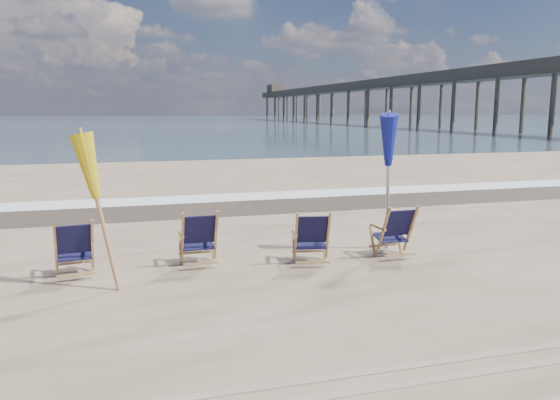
% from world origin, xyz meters
% --- Properties ---
extents(ocean, '(400.00, 400.00, 0.00)m').
position_xyz_m(ocean, '(0.00, 128.00, 0.00)').
color(ocean, '#384E5D').
rests_on(ocean, ground).
extents(surf_foam, '(200.00, 1.40, 0.01)m').
position_xyz_m(surf_foam, '(0.00, 8.30, 0.00)').
color(surf_foam, silver).
rests_on(surf_foam, ground).
extents(wet_sand_strip, '(200.00, 2.60, 0.00)m').
position_xyz_m(wet_sand_strip, '(0.00, 6.80, 0.00)').
color(wet_sand_strip, '#42362A').
rests_on(wet_sand_strip, ground).
extents(tire_tracks, '(80.00, 1.30, 0.01)m').
position_xyz_m(tire_tracks, '(0.00, -2.80, 0.01)').
color(tire_tracks, gray).
rests_on(tire_tracks, ground).
extents(beach_chair_0, '(0.63, 0.70, 0.88)m').
position_xyz_m(beach_chair_0, '(-2.99, 1.61, 0.44)').
color(beach_chair_0, black).
rests_on(beach_chair_0, ground).
extents(beach_chair_1, '(0.59, 0.66, 0.91)m').
position_xyz_m(beach_chair_1, '(-1.19, 1.65, 0.45)').
color(beach_chair_1, black).
rests_on(beach_chair_1, ground).
extents(beach_chair_2, '(0.68, 0.74, 0.88)m').
position_xyz_m(beach_chair_2, '(0.48, 1.19, 0.44)').
color(beach_chair_2, black).
rests_on(beach_chair_2, ground).
extents(beach_chair_3, '(0.60, 0.67, 0.90)m').
position_xyz_m(beach_chair_3, '(1.95, 1.26, 0.45)').
color(beach_chair_3, black).
rests_on(beach_chair_3, ground).
extents(umbrella_yellow, '(0.30, 0.30, 2.11)m').
position_xyz_m(umbrella_yellow, '(-2.81, 0.92, 1.59)').
color(umbrella_yellow, '#A97D4C').
rests_on(umbrella_yellow, ground).
extents(umbrella_blue, '(0.30, 0.30, 2.37)m').
position_xyz_m(umbrella_blue, '(1.74, 1.70, 1.83)').
color(umbrella_blue, '#A5A5AD').
rests_on(umbrella_blue, ground).
extents(fishing_pier, '(4.40, 140.00, 9.30)m').
position_xyz_m(fishing_pier, '(38.00, 74.00, 4.65)').
color(fishing_pier, '#4F4539').
rests_on(fishing_pier, ground).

